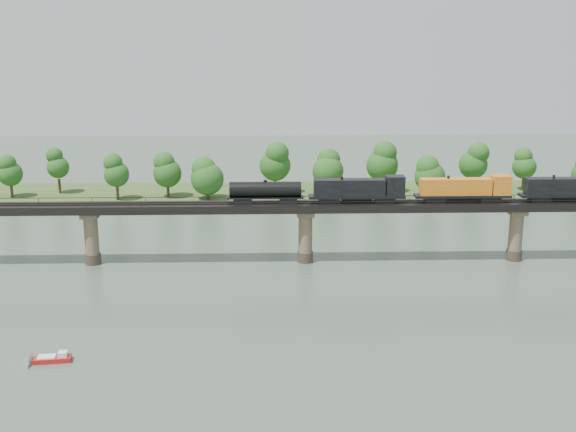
{
  "coord_description": "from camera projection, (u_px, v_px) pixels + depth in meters",
  "views": [
    {
      "loc": [
        -7.16,
        -100.29,
        42.68
      ],
      "look_at": [
        -3.27,
        30.0,
        9.0
      ],
      "focal_mm": 45.0,
      "sensor_mm": 36.0,
      "label": 1
    }
  ],
  "objects": [
    {
      "name": "far_treeline",
      "position": [
        263.0,
        167.0,
        183.43
      ],
      "size": [
        289.06,
        17.54,
        13.6
      ],
      "color": "#382619",
      "rests_on": "far_bank"
    },
    {
      "name": "motorboat",
      "position": [
        53.0,
        358.0,
        95.61
      ],
      "size": [
        4.95,
        2.23,
        1.34
      ],
      "rotation": [
        0.0,
        0.0,
        0.11
      ],
      "color": "red",
      "rests_on": "ground"
    },
    {
      "name": "far_bank",
      "position": [
        294.0,
        194.0,
        190.0
      ],
      "size": [
        300.0,
        24.0,
        1.6
      ],
      "primitive_type": "cube",
      "color": "#314B1E",
      "rests_on": "ground"
    },
    {
      "name": "ground",
      "position": [
        316.0,
        324.0,
        107.94
      ],
      "size": [
        400.0,
        400.0,
        0.0
      ],
      "primitive_type": "plane",
      "color": "#3B4C3D",
      "rests_on": "ground"
    },
    {
      "name": "bridge",
      "position": [
        305.0,
        234.0,
        135.61
      ],
      "size": [
        236.0,
        30.0,
        11.5
      ],
      "color": "#473A2D",
      "rests_on": "ground"
    },
    {
      "name": "freight_train",
      "position": [
        428.0,
        190.0,
        134.16
      ],
      "size": [
        72.67,
        2.83,
        5.0
      ],
      "color": "black",
      "rests_on": "bridge"
    },
    {
      "name": "bridge_superstructure",
      "position": [
        306.0,
        201.0,
        134.03
      ],
      "size": [
        220.0,
        4.9,
        0.75
      ],
      "color": "black",
      "rests_on": "bridge"
    }
  ]
}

